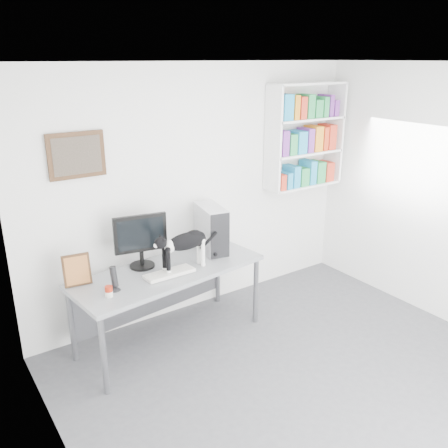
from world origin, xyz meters
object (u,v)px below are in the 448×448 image
object	(u,v)px
leaning_print	(77,269)
bookshelf	(305,136)
cat	(185,251)
monitor	(141,241)
pc_tower	(211,229)
keyboard	(169,273)
desk	(170,305)
soup_can	(109,291)
speaker	(114,278)

from	to	relation	value
leaning_print	bookshelf	bearing A→B (deg)	12.32
bookshelf	cat	distance (m)	2.16
monitor	pc_tower	size ratio (longest dim) A/B	1.12
bookshelf	keyboard	bearing A→B (deg)	-167.53
bookshelf	desk	xyz separation A→B (m)	(-2.07, -0.35, -1.46)
keyboard	pc_tower	world-z (taller)	pc_tower
bookshelf	leaning_print	size ratio (longest dim) A/B	4.11
monitor	soup_can	size ratio (longest dim) A/B	5.62
leaning_print	soup_can	size ratio (longest dim) A/B	3.10
bookshelf	keyboard	distance (m)	2.41
keyboard	speaker	bearing A→B (deg)	179.50
desk	speaker	distance (m)	0.79
keyboard	cat	size ratio (longest dim) A/B	0.76
keyboard	desk	bearing A→B (deg)	64.96
monitor	cat	world-z (taller)	monitor
desk	cat	distance (m)	0.61
speaker	soup_can	world-z (taller)	speaker
bookshelf	leaning_print	distance (m)	3.04
soup_can	cat	world-z (taller)	cat
monitor	cat	xyz separation A→B (m)	(0.32, -0.29, -0.08)
desk	pc_tower	distance (m)	0.90
desk	soup_can	world-z (taller)	soup_can
monitor	desk	bearing A→B (deg)	-37.11
speaker	cat	bearing A→B (deg)	-9.33
monitor	speaker	distance (m)	0.55
keyboard	soup_can	world-z (taller)	soup_can
desk	cat	size ratio (longest dim) A/B	3.00
desk	monitor	xyz separation A→B (m)	(-0.18, 0.20, 0.67)
bookshelf	speaker	bearing A→B (deg)	-169.94
pc_tower	soup_can	bearing A→B (deg)	-152.42
cat	speaker	bearing A→B (deg)	179.83
bookshelf	speaker	world-z (taller)	bookshelf
pc_tower	speaker	bearing A→B (deg)	-155.03
pc_tower	cat	xyz separation A→B (m)	(-0.47, -0.27, -0.05)
desk	keyboard	world-z (taller)	keyboard
keyboard	pc_tower	bearing A→B (deg)	22.74
speaker	leaning_print	world-z (taller)	leaning_print
keyboard	leaning_print	size ratio (longest dim) A/B	1.59
monitor	soup_can	xyz separation A→B (m)	(-0.50, -0.41, -0.22)
keyboard	pc_tower	xyz separation A→B (m)	(0.66, 0.29, 0.23)
speaker	cat	xyz separation A→B (m)	(0.74, 0.03, 0.08)
desk	leaning_print	xyz separation A→B (m)	(-0.83, 0.17, 0.54)
desk	speaker	bearing A→B (deg)	-175.43
monitor	pc_tower	world-z (taller)	monitor
pc_tower	desk	bearing A→B (deg)	-152.66
monitor	keyboard	distance (m)	0.43
cat	leaning_print	bearing A→B (deg)	162.55
desk	bookshelf	bearing A→B (deg)	3.07
soup_can	monitor	bearing A→B (deg)	38.99
pc_tower	leaning_print	bearing A→B (deg)	-168.58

